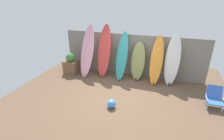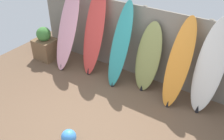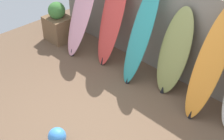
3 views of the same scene
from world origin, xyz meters
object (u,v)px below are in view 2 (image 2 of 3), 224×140
at_px(surfboard_olive_3, 148,58).
at_px(beach_ball, 69,137).
at_px(surfboard_pink_0, 68,28).
at_px(surfboard_teal_2, 120,46).
at_px(surfboard_white_5, 209,68).
at_px(surfboard_red_1, 94,32).
at_px(surfboard_orange_4, 179,64).
at_px(planter_box, 45,45).

xyz_separation_m(surfboard_olive_3, beach_ball, (-0.37, -2.33, -0.64)).
xyz_separation_m(surfboard_pink_0, beach_ball, (1.80, -2.10, -0.92)).
bearing_deg(surfboard_teal_2, surfboard_white_5, 3.72).
bearing_deg(surfboard_pink_0, surfboard_red_1, 11.94).
distance_m(surfboard_red_1, surfboard_teal_2, 0.82).
bearing_deg(surfboard_pink_0, surfboard_olive_3, 5.92).
relative_size(surfboard_orange_4, surfboard_white_5, 0.95).
bearing_deg(surfboard_pink_0, planter_box, -170.16).
relative_size(surfboard_red_1, surfboard_olive_3, 1.38).
bearing_deg(surfboard_orange_4, surfboard_pink_0, -178.11).
xyz_separation_m(surfboard_white_5, beach_ball, (-1.70, -2.30, -0.85)).
bearing_deg(surfboard_white_5, surfboard_red_1, -179.08).
bearing_deg(surfboard_white_5, planter_box, -175.56).
height_order(surfboard_red_1, beach_ball, surfboard_red_1).
bearing_deg(surfboard_white_5, surfboard_teal_2, -176.28).
height_order(surfboard_orange_4, planter_box, surfboard_orange_4).
bearing_deg(surfboard_teal_2, surfboard_pink_0, -177.43).
distance_m(surfboard_orange_4, planter_box, 3.74).
relative_size(surfboard_teal_2, beach_ball, 7.02).
xyz_separation_m(surfboard_pink_0, surfboard_orange_4, (2.92, 0.10, -0.13)).
distance_m(surfboard_pink_0, beach_ball, 2.92).
height_order(surfboard_pink_0, surfboard_teal_2, surfboard_pink_0).
bearing_deg(surfboard_pink_0, beach_ball, -49.35).
bearing_deg(planter_box, surfboard_red_1, 10.85).
height_order(surfboard_pink_0, surfboard_red_1, surfboard_red_1).
bearing_deg(surfboard_orange_4, surfboard_white_5, 9.75).
bearing_deg(surfboard_olive_3, beach_ball, -99.04).
relative_size(surfboard_teal_2, surfboard_white_5, 0.98).
relative_size(surfboard_olive_3, beach_ball, 5.69).
height_order(surfboard_pink_0, planter_box, surfboard_pink_0).
height_order(surfboard_white_5, beach_ball, surfboard_white_5).
bearing_deg(surfboard_olive_3, surfboard_pink_0, -174.08).
xyz_separation_m(surfboard_orange_4, beach_ball, (-1.11, -2.20, -0.79)).
bearing_deg(surfboard_red_1, surfboard_olive_3, 2.88).
bearing_deg(surfboard_red_1, beach_ball, -64.31).
xyz_separation_m(surfboard_olive_3, surfboard_orange_4, (0.74, -0.13, 0.15)).
xyz_separation_m(surfboard_red_1, planter_box, (-1.50, -0.29, -0.67)).
relative_size(surfboard_pink_0, beach_ball, 7.71).
xyz_separation_m(surfboard_red_1, surfboard_orange_4, (2.20, -0.06, -0.15)).
bearing_deg(surfboard_white_5, surfboard_pink_0, -176.78).
bearing_deg(surfboard_orange_4, planter_box, -176.41).
height_order(surfboard_olive_3, planter_box, surfboard_olive_3).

